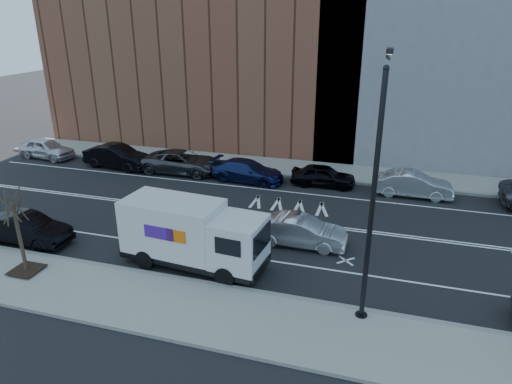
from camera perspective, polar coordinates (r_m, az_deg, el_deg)
The scene contains 18 objects.
ground at distance 25.27m, azimuth -1.64°, elevation -3.02°, with size 120.00×120.00×0.00m, color black.
sidewalk_near at distance 18.18m, azimuth -10.61°, elevation -13.83°, with size 44.00×3.60×0.15m, color gray.
sidewalk_far at distance 33.14m, azimuth 3.13°, elevation 3.15°, with size 44.00×3.60×0.15m, color gray.
curb_near at distance 19.50m, azimuth -8.21°, elevation -10.95°, with size 44.00×0.25×0.17m, color gray.
curb_far at distance 31.48m, azimuth 2.35°, elevation 2.18°, with size 44.00×0.25×0.17m, color gray.
road_markings at distance 25.26m, azimuth -1.64°, elevation -3.01°, with size 40.00×8.60×0.01m, color white, non-canonical shape.
bldg_brick at distance 40.42m, azimuth -5.99°, elevation 22.10°, with size 26.00×10.00×22.00m, color brown.
streetlight at distance 15.84m, azimuth 14.61°, elevation 0.86°, with size 0.44×4.02×9.34m.
street_tree at distance 21.57m, azimuth -27.29°, elevation -5.82°, with size 1.20×1.20×3.75m.
fedex_van at distance 20.06m, azimuth -7.96°, elevation -5.17°, with size 6.61×2.75×2.94m.
far_parked_a at distance 38.74m, azimuth -24.72°, elevation 4.97°, with size 1.81×4.50×1.53m, color silver.
far_parked_b at distance 34.46m, azimuth -16.92°, elevation 4.27°, with size 1.75×5.02×1.66m, color black.
far_parked_c at distance 32.35m, azimuth -9.25°, elevation 3.73°, with size 2.56×5.55×1.54m, color #414347.
far_parked_d at distance 30.29m, azimuth -1.08°, elevation 2.67°, with size 2.00×4.91×1.43m, color #172150.
far_parked_e at distance 29.75m, azimuth 8.40°, elevation 2.05°, with size 1.65×4.11×1.40m, color black.
far_parked_f at distance 29.35m, azimuth 19.07°, elevation 0.92°, with size 1.60×4.60×1.52m, color silver.
driving_sedan at distance 22.03m, azimuth 5.58°, elevation -4.89°, with size 1.54×4.41×1.45m, color silver.
near_parked_rear_a at distance 24.78m, azimuth -26.77°, elevation -4.14°, with size 1.54×4.43×1.46m, color black.
Camera 1 is at (7.29, -21.81, 10.46)m, focal length 32.00 mm.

